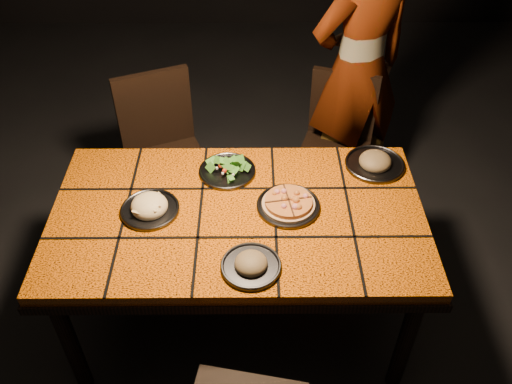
{
  "coord_description": "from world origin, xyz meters",
  "views": [
    {
      "loc": [
        0.07,
        -1.67,
        2.36
      ],
      "look_at": [
        0.08,
        0.05,
        0.82
      ],
      "focal_mm": 38.0,
      "sensor_mm": 36.0,
      "label": 1
    }
  ],
  "objects_px": {
    "chair_far_left": "(163,144)",
    "diner": "(358,69)",
    "plate_pizza": "(288,204)",
    "plate_pasta": "(150,207)",
    "chair_far_right": "(337,136)",
    "dining_table": "(238,225)"
  },
  "relations": [
    {
      "from": "chair_far_left",
      "to": "diner",
      "type": "xyz_separation_m",
      "value": [
        1.1,
        0.27,
        0.31
      ]
    },
    {
      "from": "plate_pizza",
      "to": "plate_pasta",
      "type": "xyz_separation_m",
      "value": [
        -0.59,
        -0.02,
        0.0
      ]
    },
    {
      "from": "chair_far_left",
      "to": "chair_far_right",
      "type": "xyz_separation_m",
      "value": [
        1.0,
        0.13,
        -0.04
      ]
    },
    {
      "from": "plate_pizza",
      "to": "plate_pasta",
      "type": "height_order",
      "value": "plate_pasta"
    },
    {
      "from": "dining_table",
      "to": "plate_pizza",
      "type": "distance_m",
      "value": 0.24
    },
    {
      "from": "diner",
      "to": "plate_pizza",
      "type": "relative_size",
      "value": 6.14
    },
    {
      "from": "dining_table",
      "to": "plate_pizza",
      "type": "bearing_deg",
      "value": 7.01
    },
    {
      "from": "plate_pasta",
      "to": "chair_far_left",
      "type": "bearing_deg",
      "value": 94.83
    },
    {
      "from": "plate_pizza",
      "to": "chair_far_right",
      "type": "bearing_deg",
      "value": 68.68
    },
    {
      "from": "dining_table",
      "to": "plate_pizza",
      "type": "relative_size",
      "value": 5.89
    },
    {
      "from": "plate_pasta",
      "to": "plate_pizza",
      "type": "bearing_deg",
      "value": 1.81
    },
    {
      "from": "chair_far_left",
      "to": "dining_table",
      "type": "bearing_deg",
      "value": -82.69
    },
    {
      "from": "diner",
      "to": "plate_pasta",
      "type": "xyz_separation_m",
      "value": [
        -1.04,
        -1.04,
        -0.07
      ]
    },
    {
      "from": "chair_far_right",
      "to": "diner",
      "type": "bearing_deg",
      "value": 73.65
    },
    {
      "from": "chair_far_right",
      "to": "plate_pizza",
      "type": "distance_m",
      "value": 0.99
    },
    {
      "from": "plate_pizza",
      "to": "chair_far_left",
      "type": "bearing_deg",
      "value": 131.12
    },
    {
      "from": "plate_pasta",
      "to": "diner",
      "type": "bearing_deg",
      "value": 45.19
    },
    {
      "from": "plate_pizza",
      "to": "plate_pasta",
      "type": "bearing_deg",
      "value": -178.19
    },
    {
      "from": "chair_far_left",
      "to": "plate_pasta",
      "type": "distance_m",
      "value": 0.81
    },
    {
      "from": "chair_far_left",
      "to": "plate_pasta",
      "type": "bearing_deg",
      "value": -107.25
    },
    {
      "from": "chair_far_left",
      "to": "chair_far_right",
      "type": "height_order",
      "value": "chair_far_left"
    },
    {
      "from": "dining_table",
      "to": "plate_pasta",
      "type": "distance_m",
      "value": 0.39
    }
  ]
}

